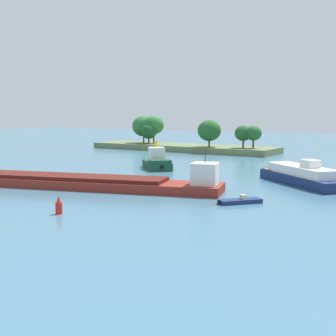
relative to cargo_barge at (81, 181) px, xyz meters
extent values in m
cube|color=#66754C|center=(-21.27, 60.78, -0.11)|extent=(53.28, 12.79, 1.58)
cylinder|color=#513823|center=(-34.85, 61.61, 1.78)|extent=(0.44, 0.44, 2.19)
ellipsoid|color=#2D6B33|center=(-34.85, 61.61, 5.54)|extent=(6.66, 6.66, 6.00)
cylinder|color=#513823|center=(-30.89, 58.68, 1.52)|extent=(0.44, 0.44, 1.67)
ellipsoid|color=#194C23|center=(-30.89, 58.68, 4.19)|extent=(4.59, 4.59, 4.14)
cylinder|color=#513823|center=(-30.74, 60.89, 2.11)|extent=(0.44, 0.44, 2.87)
ellipsoid|color=#2D6B33|center=(-30.74, 60.89, 5.89)|extent=(5.87, 5.87, 5.28)
cylinder|color=#513823|center=(-11.25, 58.09, 1.58)|extent=(0.44, 0.44, 1.79)
ellipsoid|color=#235B28|center=(-11.25, 58.09, 4.88)|extent=(6.01, 6.01, 5.41)
cylinder|color=#513823|center=(-2.45, 59.62, 1.64)|extent=(0.44, 0.44, 1.92)
ellipsoid|color=#235B28|center=(-2.45, 59.62, 4.34)|extent=(4.34, 4.34, 3.90)
cylinder|color=#513823|center=(0.25, 59.59, 1.74)|extent=(0.44, 0.44, 2.11)
ellipsoid|color=#235B28|center=(0.25, 59.59, 4.41)|extent=(4.03, 4.03, 3.63)
cube|color=maroon|center=(-0.82, -0.26, -0.30)|extent=(40.72, 17.86, 1.20)
cube|color=#4F1812|center=(-2.25, -0.71, 0.55)|extent=(28.77, 13.33, 0.50)
cube|color=white|center=(16.57, 5.25, 1.70)|extent=(4.01, 4.00, 2.80)
cylinder|color=#333338|center=(16.57, 5.25, 4.00)|extent=(0.12, 0.12, 1.80)
cube|color=navy|center=(22.92, 2.09, -0.66)|extent=(4.35, 4.88, 0.49)
cube|color=beige|center=(23.16, 2.38, -0.17)|extent=(0.91, 0.87, 0.50)
cube|color=black|center=(21.26, 0.01, -0.62)|extent=(0.42, 0.42, 0.56)
cube|color=navy|center=(14.20, 35.92, -0.71)|extent=(1.67, 5.87, 0.38)
cube|color=beige|center=(14.18, 35.48, -0.27)|extent=(0.73, 0.53, 0.50)
cube|color=black|center=(14.33, 38.97, -0.62)|extent=(0.33, 0.29, 0.56)
cube|color=navy|center=(24.52, 19.68, -0.20)|extent=(15.42, 13.61, 1.39)
cube|color=white|center=(24.52, 19.68, 1.14)|extent=(12.21, 10.85, 1.30)
cube|color=white|center=(26.11, 18.40, 2.34)|extent=(3.07, 3.00, 1.10)
cube|color=#937551|center=(19.43, 23.80, 0.57)|extent=(4.71, 4.84, 0.16)
cylinder|color=silver|center=(26.11, 18.40, 3.59)|extent=(0.10, 0.10, 1.40)
cube|color=#19472D|center=(-3.44, 23.28, -0.22)|extent=(9.16, 9.06, 1.37)
cube|color=#19472D|center=(-1.22, 21.13, 0.77)|extent=(4.32, 4.35, 0.60)
cube|color=white|center=(-3.65, 23.49, 1.77)|extent=(4.06, 4.05, 2.60)
cylinder|color=gold|center=(-4.39, 24.20, 3.67)|extent=(0.70, 0.70, 1.20)
cylinder|color=black|center=(-0.20, 20.14, -0.08)|extent=(0.70, 0.71, 0.70)
cylinder|color=red|center=(9.66, -13.21, -0.30)|extent=(0.70, 0.70, 1.20)
cone|color=red|center=(9.66, -13.21, 0.65)|extent=(0.49, 0.49, 0.70)
camera|label=1|loc=(44.16, -45.11, 9.45)|focal=48.45mm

